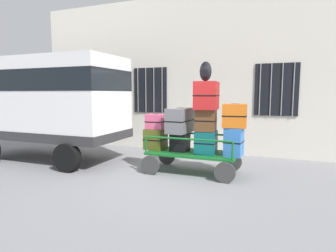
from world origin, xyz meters
The scene contains 15 objects.
ground_plane centered at (0.00, 0.00, 0.00)m, with size 40.00×40.00×0.00m, color gray.
building_wall centered at (0.00, 2.90, 2.50)m, with size 12.00×0.38×5.00m.
van centered at (-3.79, 0.22, 1.75)m, with size 4.31×1.98×2.86m.
luggage_cart centered at (0.42, 0.35, 0.40)m, with size 2.19×1.09×0.50m.
cart_railing centered at (0.42, 0.35, 0.83)m, with size 2.06×0.96×0.41m.
suitcase_left_bottom centered at (-0.55, 0.37, 0.75)m, with size 0.52×0.50×0.51m.
suitcase_left_middle centered at (-0.55, 0.38, 1.20)m, with size 0.45×0.38×0.37m.
suitcase_midleft_bottom centered at (0.09, 0.37, 0.73)m, with size 0.42×0.44×0.45m.
suitcase_midleft_middle centered at (0.09, 0.36, 1.25)m, with size 0.51×0.85×0.59m.
suitcase_center_bottom centered at (0.74, 0.37, 0.76)m, with size 0.51×0.56×0.53m.
suitcase_center_middle centered at (0.74, 0.32, 1.28)m, with size 0.50×0.47×0.50m.
suitcase_center_top centered at (0.74, 0.35, 1.85)m, with size 0.57×0.72×0.64m.
suitcase_midright_bottom centered at (1.39, 0.32, 0.82)m, with size 0.42×0.48×0.64m.
suitcase_midright_middle centered at (1.39, 0.35, 1.40)m, with size 0.56×0.54×0.52m.
backpack centered at (0.72, 0.30, 2.38)m, with size 0.27×0.22×0.44m.
Camera 1 is at (2.29, -6.00, 1.90)m, focal length 30.11 mm.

